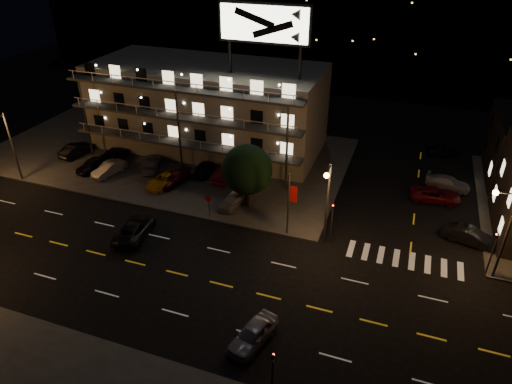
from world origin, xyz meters
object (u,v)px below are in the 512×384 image
(tree, at_px, (247,171))
(lot_car_7, at_px, (151,163))
(lot_car_2, at_px, (164,180))
(road_car_east, at_px, (253,334))
(road_car_west, at_px, (135,229))
(lot_car_4, at_px, (233,200))
(side_car_0, at_px, (470,236))

(tree, xyz_separation_m, lot_car_7, (-13.39, 3.74, -3.18))
(lot_car_2, distance_m, road_car_east, 23.76)
(lot_car_2, height_order, road_car_west, road_car_west)
(road_car_east, bearing_deg, lot_car_4, 132.03)
(tree, bearing_deg, lot_car_4, -150.81)
(lot_car_4, bearing_deg, side_car_0, 13.37)
(lot_car_7, xyz_separation_m, side_car_0, (34.46, -2.89, -0.11))
(lot_car_7, bearing_deg, tree, 141.84)
(lot_car_7, height_order, road_car_west, lot_car_7)
(road_car_west, bearing_deg, road_car_east, 144.14)
(lot_car_2, bearing_deg, tree, 9.21)
(lot_car_4, bearing_deg, road_car_east, -53.79)
(road_car_east, bearing_deg, tree, 127.23)
(tree, bearing_deg, road_car_west, -133.09)
(tree, xyz_separation_m, lot_car_4, (-1.29, -0.72, -3.21))
(road_car_east, distance_m, road_car_west, 16.52)
(lot_car_4, height_order, side_car_0, lot_car_4)
(lot_car_2, height_order, lot_car_4, lot_car_4)
(side_car_0, xyz_separation_m, road_car_west, (-28.92, -9.24, -0.01))
(lot_car_4, relative_size, lot_car_7, 0.82)
(tree, relative_size, lot_car_4, 1.65)
(side_car_0, bearing_deg, road_car_east, 154.47)
(lot_car_2, xyz_separation_m, side_car_0, (31.01, 0.16, -0.03))
(side_car_0, bearing_deg, lot_car_4, 108.50)
(lot_car_2, distance_m, lot_car_7, 4.61)
(side_car_0, distance_m, road_car_east, 22.46)
(road_car_east, height_order, road_car_west, road_car_east)
(lot_car_4, relative_size, road_car_east, 0.90)
(lot_car_4, relative_size, road_car_west, 0.75)
(lot_car_4, xyz_separation_m, side_car_0, (22.36, 1.57, -0.08))
(lot_car_2, xyz_separation_m, road_car_east, (16.56, -17.04, -0.03))
(tree, relative_size, lot_car_2, 1.45)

